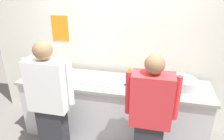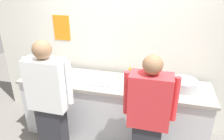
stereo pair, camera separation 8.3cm
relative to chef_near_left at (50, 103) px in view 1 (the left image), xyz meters
The scene contains 13 objects.
wall_back 1.37m from the chef_near_left, 59.63° to the left, with size 4.26×0.11×2.80m.
prep_counter 1.00m from the chef_near_left, 44.64° to the left, with size 2.71×0.66×0.92m.
chef_near_left is the anchor object (origin of this frame).
chef_center 1.21m from the chef_near_left, ahead, with size 0.59×0.24×1.60m.
plate_stack_front 0.52m from the chef_near_left, 102.94° to the left, with size 0.22×0.22×0.08m.
mixing_bowl_steel 1.75m from the chef_near_left, 22.78° to the left, with size 0.34×0.34×0.13m, color #B7BABF.
sheet_tray 0.76m from the chef_near_left, 54.95° to the left, with size 0.44×0.35×0.02m, color #B7BABF.
squeeze_bottle_primary 1.20m from the chef_near_left, 43.91° to the left, with size 0.05×0.05×0.18m.
ramekin_green_sauce 1.38m from the chef_near_left, 26.74° to the left, with size 0.10×0.10×0.04m.
ramekin_orange_sauce 0.82m from the chef_near_left, 84.50° to the left, with size 0.09×0.09×0.04m.
ramekin_yellow_sauce 1.09m from the chef_near_left, 46.41° to the left, with size 0.08×0.08×0.04m.
deli_cup 0.77m from the chef_near_left, 96.29° to the left, with size 0.09×0.09×0.09m, color white.
chefs_knife 1.10m from the chef_near_left, 31.77° to the left, with size 0.28×0.03×0.02m.
Camera 1 is at (0.57, -2.24, 2.28)m, focal length 33.51 mm.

